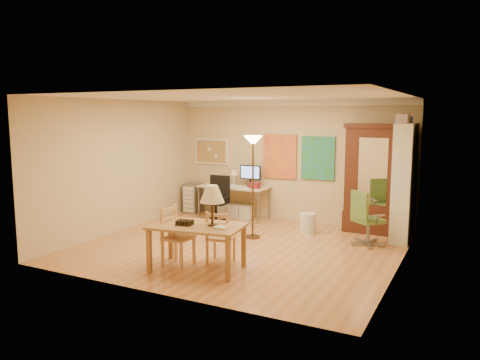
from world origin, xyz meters
The scene contains 16 objects.
floor centered at (0.00, 0.00, 0.00)m, with size 5.50×5.50×0.00m, color #AD6F3D.
crown_molding centered at (0.00, 2.46, 2.64)m, with size 5.50×0.08×0.12m, color white.
corkboard centered at (-2.05, 2.47, 1.50)m, with size 0.90×0.04×0.62m, color #9D8049.
art_panel_left centered at (-0.25, 2.47, 1.45)m, with size 0.80×0.04×1.00m, color gold.
art_panel_right centered at (0.65, 2.47, 1.45)m, with size 0.75×0.04×0.95m, color teal.
dining_table centered at (0.05, -1.37, 0.84)m, with size 1.52×1.04×1.33m.
ladder_chair_back centered at (0.12, -0.95, 0.40)m, with size 0.45×0.43×0.86m.
ladder_chair_left centered at (-0.46, -1.35, 0.44)m, with size 0.42×0.44×0.93m.
torchiere_lamp centered at (-0.08, 0.70, 1.60)m, with size 0.36×0.36×2.00m.
computer_desk centered at (-1.22, 2.16, 0.45)m, with size 1.64×0.72×1.24m.
office_chair_black centered at (-1.30, 1.42, 0.28)m, with size 0.65×0.65×1.06m.
office_chair_green centered at (2.02, 1.15, 0.27)m, with size 0.65×0.65×1.02m.
drawer_cart centered at (-2.44, 2.22, 0.36)m, with size 0.36×0.43×0.71m.
armoire centered at (1.93, 2.24, 0.97)m, with size 1.21×0.57×2.22m.
bookshelf centered at (2.55, 1.80, 1.11)m, with size 0.34×0.89×2.23m.
wastebin centered at (0.77, 1.50, 0.21)m, with size 0.33×0.33×0.41m, color silver.
Camera 1 is at (3.76, -7.36, 2.40)m, focal length 35.00 mm.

